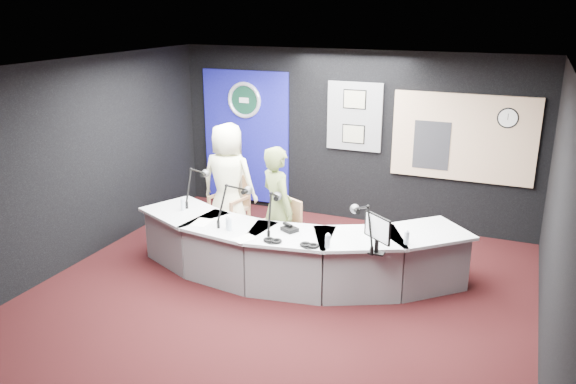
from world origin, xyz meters
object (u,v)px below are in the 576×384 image
at_px(armchair_right, 278,237).
at_px(person_woman, 277,208).
at_px(broadcast_desk, 291,251).
at_px(armchair_left, 229,209).
at_px(person_man, 228,181).

height_order(armchair_right, person_woman, person_woman).
xyz_separation_m(broadcast_desk, person_woman, (-0.30, 0.23, 0.48)).
bearing_deg(armchair_left, armchair_right, -18.99).
relative_size(armchair_left, person_woman, 0.52).
distance_m(broadcast_desk, armchair_right, 0.38).
bearing_deg(person_woman, broadcast_desk, 179.59).
bearing_deg(person_woman, armchair_left, 4.25).
bearing_deg(armchair_right, person_man, 175.38).
distance_m(broadcast_desk, person_woman, 0.61).
bearing_deg(person_man, broadcast_desk, 142.96).
bearing_deg(broadcast_desk, person_woman, 142.17).
relative_size(person_man, person_woman, 1.05).
xyz_separation_m(armchair_left, person_man, (0.00, 0.00, 0.45)).
xyz_separation_m(armchair_right, person_woman, (0.00, 0.00, 0.41)).
bearing_deg(broadcast_desk, armchair_left, 145.83).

